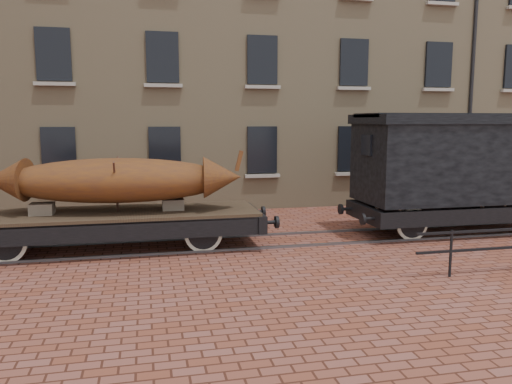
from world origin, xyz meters
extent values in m
plane|color=brown|center=(0.00, 0.00, 0.00)|extent=(90.00, 90.00, 0.00)
cube|color=tan|center=(3.00, 10.00, 7.00)|extent=(40.00, 10.00, 14.00)
cube|color=black|center=(-6.00, 4.96, 2.20)|extent=(1.10, 0.12, 1.70)
cube|color=#9E998F|center=(-6.00, 4.90, 1.25)|extent=(1.30, 0.18, 0.12)
cube|color=black|center=(-2.50, 4.96, 2.20)|extent=(1.10, 0.12, 1.70)
cube|color=#9E998F|center=(-2.50, 4.90, 1.25)|extent=(1.30, 0.18, 0.12)
cube|color=black|center=(1.00, 4.96, 2.20)|extent=(1.10, 0.12, 1.70)
cube|color=#9E998F|center=(1.00, 4.90, 1.25)|extent=(1.30, 0.18, 0.12)
cube|color=black|center=(4.50, 4.96, 2.20)|extent=(1.10, 0.12, 1.70)
cube|color=#9E998F|center=(4.50, 4.90, 1.25)|extent=(1.30, 0.18, 0.12)
cube|color=black|center=(8.00, 4.96, 2.20)|extent=(1.10, 0.12, 1.70)
cube|color=#9E998F|center=(8.00, 4.90, 1.25)|extent=(1.30, 0.18, 0.12)
cube|color=black|center=(11.50, 4.96, 2.20)|extent=(1.10, 0.12, 1.70)
cube|color=#9E998F|center=(11.50, 4.90, 1.25)|extent=(1.30, 0.18, 0.12)
cube|color=black|center=(-6.00, 4.96, 5.40)|extent=(1.10, 0.12, 1.70)
cube|color=#9E998F|center=(-6.00, 4.90, 4.45)|extent=(1.30, 0.18, 0.12)
cube|color=black|center=(-2.50, 4.96, 5.40)|extent=(1.10, 0.12, 1.70)
cube|color=#9E998F|center=(-2.50, 4.90, 4.45)|extent=(1.30, 0.18, 0.12)
cube|color=black|center=(1.00, 4.96, 5.40)|extent=(1.10, 0.12, 1.70)
cube|color=#9E998F|center=(1.00, 4.90, 4.45)|extent=(1.30, 0.18, 0.12)
cube|color=black|center=(4.50, 4.96, 5.40)|extent=(1.10, 0.12, 1.70)
cube|color=#9E998F|center=(4.50, 4.90, 4.45)|extent=(1.30, 0.18, 0.12)
cube|color=black|center=(8.00, 4.96, 5.40)|extent=(1.10, 0.12, 1.70)
cube|color=#9E998F|center=(8.00, 4.90, 4.45)|extent=(1.30, 0.18, 0.12)
cube|color=#9E998F|center=(8.00, 4.90, 7.65)|extent=(1.30, 0.18, 0.12)
cylinder|color=black|center=(9.50, 4.95, 7.00)|extent=(0.14, 0.14, 14.00)
cube|color=#59595E|center=(0.00, -0.72, 0.03)|extent=(30.00, 0.08, 0.06)
cube|color=#59595E|center=(0.00, 0.72, 0.03)|extent=(30.00, 0.08, 0.06)
cylinder|color=black|center=(3.00, -3.80, 0.50)|extent=(0.06, 0.06, 1.00)
cube|color=#413221|center=(-4.09, 0.00, 0.93)|extent=(7.39, 2.17, 0.12)
cube|color=black|center=(-4.09, -1.01, 0.69)|extent=(7.39, 0.16, 0.44)
cube|color=black|center=(-4.09, 1.01, 0.69)|extent=(7.39, 0.16, 0.44)
cube|color=black|center=(-0.39, 0.00, 0.69)|extent=(0.22, 2.27, 0.44)
cylinder|color=black|center=(-0.12, -0.74, 0.69)|extent=(0.35, 0.10, 0.10)
cylinder|color=black|center=(0.05, -0.74, 0.69)|extent=(0.08, 0.32, 0.32)
cylinder|color=black|center=(-0.12, 0.74, 0.69)|extent=(0.35, 0.10, 0.10)
cylinder|color=black|center=(0.05, 0.74, 0.69)|extent=(0.08, 0.32, 0.32)
cylinder|color=black|center=(-6.36, 0.00, 0.47)|extent=(0.10, 1.87, 0.10)
cylinder|color=silver|center=(-6.36, -0.72, 0.47)|extent=(0.95, 0.07, 0.95)
cylinder|color=black|center=(-6.36, -0.72, 0.47)|extent=(0.78, 0.10, 0.78)
cube|color=black|center=(-6.36, -0.84, 0.71)|extent=(0.89, 0.08, 0.10)
cylinder|color=silver|center=(-6.36, 0.72, 0.47)|extent=(0.95, 0.07, 0.95)
cylinder|color=black|center=(-6.36, 0.72, 0.47)|extent=(0.78, 0.10, 0.78)
cube|color=black|center=(-6.36, 0.84, 0.71)|extent=(0.89, 0.08, 0.10)
cylinder|color=black|center=(-1.82, 0.00, 0.47)|extent=(0.10, 1.87, 0.10)
cylinder|color=silver|center=(-1.82, -0.72, 0.47)|extent=(0.95, 0.07, 0.95)
cylinder|color=black|center=(-1.82, -0.72, 0.47)|extent=(0.78, 0.10, 0.78)
cube|color=black|center=(-1.82, -0.84, 0.71)|extent=(0.89, 0.08, 0.10)
cylinder|color=silver|center=(-1.82, 0.72, 0.47)|extent=(0.95, 0.07, 0.95)
cylinder|color=black|center=(-1.82, 0.72, 0.47)|extent=(0.78, 0.10, 0.78)
cube|color=black|center=(-1.82, 0.84, 0.71)|extent=(0.89, 0.08, 0.10)
cube|color=black|center=(-4.09, 0.00, 0.54)|extent=(3.94, 0.06, 0.06)
cube|color=gray|center=(-5.67, 0.00, 1.12)|extent=(0.54, 0.49, 0.28)
cube|color=gray|center=(-2.51, 0.00, 1.12)|extent=(0.54, 0.49, 0.28)
ellipsoid|color=brown|center=(-3.89, 0.00, 1.77)|extent=(5.70, 2.24, 1.11)
cone|color=brown|center=(-6.51, 0.25, 1.82)|extent=(1.05, 1.14, 1.05)
cone|color=brown|center=(-1.26, -0.25, 1.82)|extent=(1.05, 1.14, 1.05)
cube|color=brown|center=(-0.83, -0.29, 2.23)|extent=(0.23, 0.14, 0.53)
cylinder|color=#4C3127|center=(-3.89, -0.45, 1.64)|extent=(0.05, 0.95, 1.34)
cylinder|color=#4C3127|center=(-3.89, 0.45, 1.64)|extent=(0.05, 0.95, 1.34)
cube|color=black|center=(5.70, -1.05, 0.67)|extent=(5.74, 0.15, 0.43)
cube|color=black|center=(5.70, 1.05, 0.67)|extent=(5.74, 0.15, 0.43)
cube|color=black|center=(2.83, 0.00, 0.67)|extent=(0.21, 2.30, 0.43)
cylinder|color=black|center=(2.40, -0.77, 0.67)|extent=(0.08, 0.31, 0.31)
cylinder|color=black|center=(2.40, 0.77, 0.67)|extent=(0.08, 0.31, 0.31)
cylinder|color=black|center=(3.88, 0.00, 0.46)|extent=(0.10, 1.82, 0.10)
cylinder|color=silver|center=(3.88, -0.72, 0.46)|extent=(0.92, 0.07, 0.92)
cylinder|color=black|center=(3.88, -0.72, 0.46)|extent=(0.75, 0.10, 0.75)
cylinder|color=silver|center=(3.88, 0.72, 0.46)|extent=(0.92, 0.07, 0.92)
cylinder|color=black|center=(3.88, 0.72, 0.46)|extent=(0.75, 0.10, 0.75)
cylinder|color=black|center=(7.52, 0.00, 0.46)|extent=(0.10, 1.82, 0.10)
cylinder|color=silver|center=(7.52, 0.72, 0.46)|extent=(0.92, 0.07, 0.92)
cylinder|color=black|center=(7.52, 0.72, 0.46)|extent=(0.75, 0.10, 0.75)
cube|color=black|center=(5.70, 0.00, 2.06)|extent=(5.74, 2.30, 2.20)
cube|color=black|center=(5.70, 0.00, 3.29)|extent=(5.91, 2.43, 0.27)
cube|color=black|center=(5.70, 0.00, 3.40)|extent=(5.91, 1.63, 0.11)
cube|color=black|center=(2.81, 0.00, 2.58)|extent=(0.08, 0.57, 0.57)
camera|label=1|loc=(-3.16, -12.80, 3.24)|focal=35.00mm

